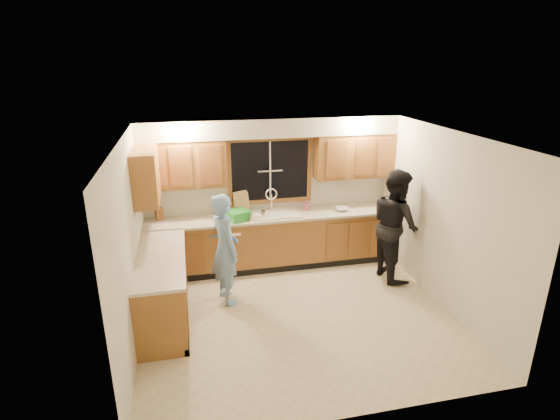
# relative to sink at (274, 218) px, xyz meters

# --- Properties ---
(floor) EXTENTS (4.20, 4.20, 0.00)m
(floor) POSITION_rel_sink_xyz_m (0.00, -1.60, -0.86)
(floor) COLOR beige
(floor) RESTS_ON ground
(ceiling) EXTENTS (4.20, 4.20, 0.00)m
(ceiling) POSITION_rel_sink_xyz_m (0.00, -1.60, 1.64)
(ceiling) COLOR white
(wall_back) EXTENTS (4.20, 0.00, 4.20)m
(wall_back) POSITION_rel_sink_xyz_m (0.00, 0.30, 0.39)
(wall_back) COLOR silver
(wall_back) RESTS_ON ground
(wall_left) EXTENTS (0.00, 3.80, 3.80)m
(wall_left) POSITION_rel_sink_xyz_m (-2.10, -1.60, 0.39)
(wall_left) COLOR silver
(wall_left) RESTS_ON ground
(wall_right) EXTENTS (0.00, 3.80, 3.80)m
(wall_right) POSITION_rel_sink_xyz_m (2.10, -1.60, 0.39)
(wall_right) COLOR silver
(wall_right) RESTS_ON ground
(base_cabinets_back) EXTENTS (4.20, 0.60, 0.88)m
(base_cabinets_back) POSITION_rel_sink_xyz_m (0.00, -0.00, -0.42)
(base_cabinets_back) COLOR #9A622C
(base_cabinets_back) RESTS_ON ground
(base_cabinets_left) EXTENTS (0.60, 1.90, 0.88)m
(base_cabinets_left) POSITION_rel_sink_xyz_m (-1.80, -1.25, -0.42)
(base_cabinets_left) COLOR #9A622C
(base_cabinets_left) RESTS_ON ground
(countertop_back) EXTENTS (4.20, 0.63, 0.04)m
(countertop_back) POSITION_rel_sink_xyz_m (0.00, -0.02, 0.04)
(countertop_back) COLOR beige
(countertop_back) RESTS_ON base_cabinets_back
(countertop_left) EXTENTS (0.63, 1.90, 0.04)m
(countertop_left) POSITION_rel_sink_xyz_m (-1.79, -1.25, 0.04)
(countertop_left) COLOR beige
(countertop_left) RESTS_ON base_cabinets_left
(upper_cabinets_left) EXTENTS (1.35, 0.33, 0.75)m
(upper_cabinets_left) POSITION_rel_sink_xyz_m (-1.43, 0.13, 0.96)
(upper_cabinets_left) COLOR #9A622C
(upper_cabinets_left) RESTS_ON wall_back
(upper_cabinets_right) EXTENTS (1.35, 0.33, 0.75)m
(upper_cabinets_right) POSITION_rel_sink_xyz_m (1.43, 0.13, 0.96)
(upper_cabinets_right) COLOR #9A622C
(upper_cabinets_right) RESTS_ON wall_back
(upper_cabinets_return) EXTENTS (0.33, 0.90, 0.75)m
(upper_cabinets_return) POSITION_rel_sink_xyz_m (-1.94, -0.48, 0.96)
(upper_cabinets_return) COLOR #9A622C
(upper_cabinets_return) RESTS_ON wall_left
(soffit) EXTENTS (4.20, 0.35, 0.30)m
(soffit) POSITION_rel_sink_xyz_m (0.00, 0.12, 1.49)
(soffit) COLOR silver
(soffit) RESTS_ON wall_back
(window_frame) EXTENTS (1.44, 0.03, 1.14)m
(window_frame) POSITION_rel_sink_xyz_m (0.00, 0.29, 0.74)
(window_frame) COLOR black
(window_frame) RESTS_ON wall_back
(sink) EXTENTS (0.86, 0.52, 0.57)m
(sink) POSITION_rel_sink_xyz_m (0.00, 0.00, 0.00)
(sink) COLOR white
(sink) RESTS_ON countertop_back
(dishwasher) EXTENTS (0.60, 0.56, 0.82)m
(dishwasher) POSITION_rel_sink_xyz_m (-0.85, -0.01, -0.45)
(dishwasher) COLOR white
(dishwasher) RESTS_ON floor
(stove) EXTENTS (0.58, 0.75, 0.90)m
(stove) POSITION_rel_sink_xyz_m (-1.80, -1.82, -0.41)
(stove) COLOR white
(stove) RESTS_ON floor
(man) EXTENTS (0.54, 0.68, 1.65)m
(man) POSITION_rel_sink_xyz_m (-0.91, -0.99, -0.04)
(man) COLOR #7AABE6
(man) RESTS_ON floor
(woman) EXTENTS (0.72, 0.91, 1.79)m
(woman) POSITION_rel_sink_xyz_m (1.80, -0.81, 0.03)
(woman) COLOR black
(woman) RESTS_ON floor
(knife_block) EXTENTS (0.14, 0.13, 0.20)m
(knife_block) POSITION_rel_sink_xyz_m (-1.85, 0.17, 0.15)
(knife_block) COLOR #935828
(knife_block) RESTS_ON countertop_back
(cutting_board) EXTENTS (0.30, 0.19, 0.37)m
(cutting_board) POSITION_rel_sink_xyz_m (-0.51, 0.22, 0.24)
(cutting_board) COLOR tan
(cutting_board) RESTS_ON countertop_back
(dish_crate) EXTENTS (0.42, 0.41, 0.15)m
(dish_crate) POSITION_rel_sink_xyz_m (-0.61, -0.11, 0.13)
(dish_crate) COLOR green
(dish_crate) RESTS_ON countertop_back
(soap_bottle) EXTENTS (0.09, 0.09, 0.17)m
(soap_bottle) POSITION_rel_sink_xyz_m (0.60, 0.13, 0.14)
(soap_bottle) COLOR #D6517D
(soap_bottle) RESTS_ON countertop_back
(bowl) EXTENTS (0.27, 0.27, 0.06)m
(bowl) POSITION_rel_sink_xyz_m (1.18, -0.06, 0.08)
(bowl) COLOR silver
(bowl) RESTS_ON countertop_back
(can_left) EXTENTS (0.07, 0.07, 0.11)m
(can_left) POSITION_rel_sink_xyz_m (-0.42, -0.22, 0.11)
(can_left) COLOR tan
(can_left) RESTS_ON countertop_back
(can_right) EXTENTS (0.09, 0.09, 0.13)m
(can_right) POSITION_rel_sink_xyz_m (-0.20, -0.14, 0.12)
(can_right) COLOR tan
(can_right) RESTS_ON countertop_back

